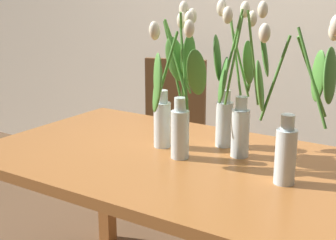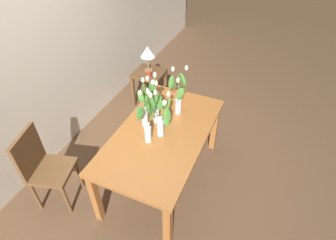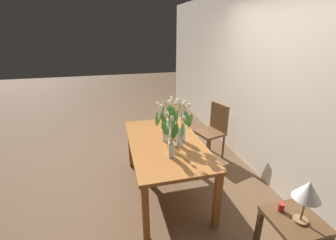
% 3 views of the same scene
% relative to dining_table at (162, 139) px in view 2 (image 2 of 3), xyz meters
% --- Properties ---
extents(ground_plane, '(18.00, 18.00, 0.00)m').
position_rel_dining_table_xyz_m(ground_plane, '(0.00, 0.00, -0.65)').
color(ground_plane, brown).
extents(room_wall_rear, '(9.00, 0.10, 2.70)m').
position_rel_dining_table_xyz_m(room_wall_rear, '(0.00, 1.49, 0.70)').
color(room_wall_rear, beige).
rests_on(room_wall_rear, ground).
extents(dining_table, '(1.60, 0.90, 0.74)m').
position_rel_dining_table_xyz_m(dining_table, '(0.00, 0.00, 0.00)').
color(dining_table, '#A3602D').
rests_on(dining_table, ground).
extents(tulip_vase_0, '(0.25, 0.25, 0.54)m').
position_rel_dining_table_xyz_m(tulip_vase_0, '(0.39, -0.02, 0.31)').
color(tulip_vase_0, silver).
rests_on(tulip_vase_0, dining_table).
extents(tulip_vase_1, '(0.20, 0.20, 0.58)m').
position_rel_dining_table_xyz_m(tulip_vase_1, '(0.14, 0.13, 0.31)').
color(tulip_vase_1, silver).
rests_on(tulip_vase_1, dining_table).
extents(tulip_vase_2, '(0.19, 0.18, 0.54)m').
position_rel_dining_table_xyz_m(tulip_vase_2, '(-0.13, 0.09, 0.31)').
color(tulip_vase_2, silver).
rests_on(tulip_vase_2, dining_table).
extents(tulip_vase_3, '(0.24, 0.25, 0.57)m').
position_rel_dining_table_xyz_m(tulip_vase_3, '(-0.04, -0.02, 0.32)').
color(tulip_vase_3, silver).
rests_on(tulip_vase_3, dining_table).
extents(tulip_vase_4, '(0.14, 0.15, 0.57)m').
position_rel_dining_table_xyz_m(tulip_vase_4, '(0.07, 0.23, 0.28)').
color(tulip_vase_4, silver).
rests_on(tulip_vase_4, dining_table).
extents(dining_chair, '(0.49, 0.49, 0.93)m').
position_rel_dining_table_xyz_m(dining_chair, '(-0.72, 1.01, -0.12)').
color(dining_chair, brown).
rests_on(dining_chair, ground).
extents(side_table, '(0.44, 0.44, 0.55)m').
position_rel_dining_table_xyz_m(side_table, '(1.33, 0.83, -0.22)').
color(side_table, brown).
rests_on(side_table, ground).
extents(table_lamp, '(0.22, 0.22, 0.40)m').
position_rel_dining_table_xyz_m(table_lamp, '(1.36, 0.85, 0.21)').
color(table_lamp, olive).
rests_on(table_lamp, side_table).
extents(pillar_candle, '(0.06, 0.06, 0.07)m').
position_rel_dining_table_xyz_m(pillar_candle, '(1.21, 0.77, -0.06)').
color(pillar_candle, '#B72D23').
rests_on(pillar_candle, side_table).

